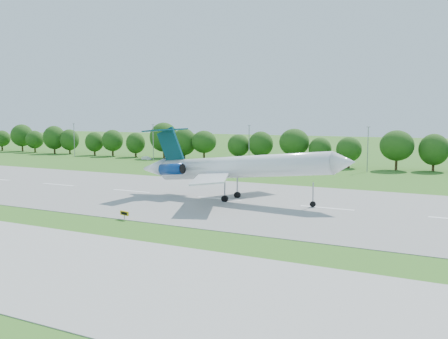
# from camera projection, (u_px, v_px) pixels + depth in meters

# --- Properties ---
(ground) EXTENTS (600.00, 600.00, 0.00)m
(ground) POSITION_uv_depth(u_px,v_px,m) (135.00, 226.00, 68.90)
(ground) COLOR #30631A
(ground) RESTS_ON ground
(runway) EXTENTS (400.00, 45.00, 0.08)m
(runway) POSITION_uv_depth(u_px,v_px,m) (219.00, 199.00, 90.98)
(runway) COLOR gray
(runway) RESTS_ON ground
(taxiway) EXTENTS (400.00, 23.00, 0.08)m
(taxiway) POSITION_uv_depth(u_px,v_px,m) (31.00, 259.00, 53.00)
(taxiway) COLOR #ADADA8
(taxiway) RESTS_ON ground
(tree_line) EXTENTS (288.40, 8.40, 10.40)m
(tree_line) POSITION_uv_depth(u_px,v_px,m) (324.00, 145.00, 149.48)
(tree_line) COLOR #382314
(tree_line) RESTS_ON ground
(light_poles) EXTENTS (175.90, 0.25, 12.19)m
(light_poles) POSITION_uv_depth(u_px,v_px,m) (305.00, 146.00, 141.77)
(light_poles) COLOR gray
(light_poles) RESTS_ON ground
(airliner) EXTENTS (42.02, 30.53, 13.09)m
(airliner) POSITION_uv_depth(u_px,v_px,m) (232.00, 166.00, 89.22)
(airliner) COLOR white
(airliner) RESTS_ON ground
(taxi_sign_centre) EXTENTS (1.81, 0.63, 1.28)m
(taxi_sign_centre) POSITION_uv_depth(u_px,v_px,m) (124.00, 213.00, 73.07)
(taxi_sign_centre) COLOR gray
(taxi_sign_centre) RESTS_ON ground
(service_vehicle_a) EXTENTS (3.77, 1.54, 1.22)m
(service_vehicle_a) POSITION_uv_depth(u_px,v_px,m) (146.00, 158.00, 169.81)
(service_vehicle_a) COLOR white
(service_vehicle_a) RESTS_ON ground
(service_vehicle_b) EXTENTS (3.68, 2.67, 1.17)m
(service_vehicle_b) POSITION_uv_depth(u_px,v_px,m) (229.00, 164.00, 149.12)
(service_vehicle_b) COLOR white
(service_vehicle_b) RESTS_ON ground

